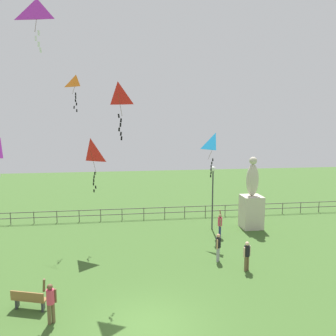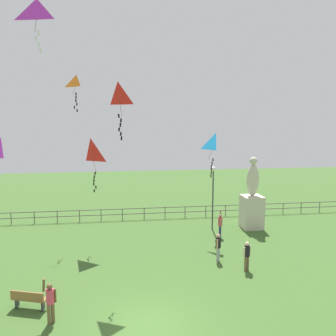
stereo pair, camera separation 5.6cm
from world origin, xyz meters
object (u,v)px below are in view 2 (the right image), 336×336
Objects in this scene: person_2 at (247,254)px; kite_1 at (2,149)px; lamppost at (213,184)px; kite_4 at (216,144)px; kite_2 at (118,96)px; kite_6 at (77,83)px; person_1 at (220,224)px; person_3 at (218,246)px; person_0 at (50,300)px; kite_0 at (37,12)px; statue_monument at (252,203)px; park_bench at (29,299)px; kite_5 at (91,152)px.

kite_1 is (-14.50, 7.49, 5.07)m from person_2.
lamppost is 3.09m from kite_4.
lamppost is 14.73m from kite_1.
kite_2 is 7.63m from kite_6.
kite_6 is (5.08, -0.02, 4.40)m from kite_1.
person_1 is 5.45m from kite_4.
kite_2 is (-6.54, -6.27, 5.70)m from lamppost.
lamppost is 6.06m from person_3.
kite_0 is at bearing 100.48° from person_0.
statue_monument reaches higher than person_2.
park_bench is 0.81× the size of person_0.
kite_5 is at bearing -165.39° from lamppost.
park_bench is at bearing -95.86° from kite_6.
kite_4 reaches higher than statue_monument.
lamppost is at bearing 93.29° from person_1.
kite_2 reaches higher than kite_4.
statue_monument is 1.82× the size of kite_4.
park_bench is at bearing -139.01° from lamppost.
lamppost is at bearing 40.99° from park_bench.
kite_6 reaches higher than kite_5.
park_bench is 0.56× the size of kite_2.
person_3 is (-1.16, 1.36, 0.00)m from person_2.
person_3 is 14.37m from kite_0.
kite_6 is at bearing 143.51° from person_3.
kite_2 is (7.94, -6.98, 3.08)m from kite_1.
kite_0 reaches higher than lamppost.
kite_2 reaches higher than kite_1.
kite_1 is (-14.47, 0.71, 2.62)m from lamppost.
kite_2 is at bearing 35.62° from park_bench.
kite_6 reaches higher than person_1.
person_1 is at bearing 33.44° from kite_0.
park_bench is 0.63× the size of kite_6.
park_bench is at bearing -167.82° from person_2.
kite_0 is at bearing -61.21° from kite_1.
kite_5 is at bearing -171.06° from kite_4.
kite_6 reaches higher than person_2.
kite_0 is 4.77m from kite_2.
statue_monument is at bearing 32.58° from kite_0.
person_2 is 1.79m from person_3.
person_1 is 16.21m from kite_0.
kite_4 is at bearing 77.34° from person_3.
kite_5 reaches higher than person_2.
kite_1 is 0.87× the size of kite_4.
kite_6 is (-8.25, 6.10, 9.47)m from person_3.
kite_0 is at bearing -142.89° from kite_4.
kite_6 is at bearing 175.84° from lamppost.
kite_4 is at bearing -9.57° from kite_6.
kite_1 is 0.75× the size of kite_5.
kite_5 is (-11.28, -2.15, 4.13)m from statue_monument.
park_bench is 1.65m from person_0.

